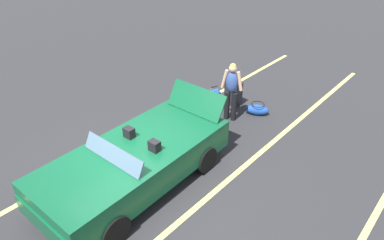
% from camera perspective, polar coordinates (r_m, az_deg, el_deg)
% --- Properties ---
extents(ground_plane, '(80.00, 80.00, 0.00)m').
position_cam_1_polar(ground_plane, '(7.47, -9.00, -10.51)').
color(ground_plane, '#28282B').
extents(lot_line_near, '(18.00, 0.12, 0.01)m').
position_cam_1_polar(lot_line_near, '(8.33, -15.02, -6.24)').
color(lot_line_near, '#EAE066').
rests_on(lot_line_near, ground_plane).
extents(lot_line_mid, '(18.00, 0.12, 0.01)m').
position_cam_1_polar(lot_line_mid, '(6.73, -1.04, -15.79)').
color(lot_line_mid, '#EAE066').
rests_on(lot_line_mid, ground_plane).
extents(convertible_car, '(4.26, 1.93, 1.50)m').
position_cam_1_polar(convertible_car, '(6.99, -10.60, -7.69)').
color(convertible_car, '#0F4C2D').
rests_on(convertible_car, ground_plane).
extents(suitcase_large_black, '(0.35, 0.51, 0.74)m').
position_cam_1_polar(suitcase_large_black, '(10.21, 6.93, 4.52)').
color(suitcase_large_black, black).
rests_on(suitcase_large_black, ground_plane).
extents(suitcase_medium_bright, '(0.46, 0.37, 0.82)m').
position_cam_1_polar(suitcase_medium_bright, '(9.79, 3.45, 3.11)').
color(suitcase_medium_bright, '#1E479E').
rests_on(suitcase_medium_bright, ground_plane).
extents(duffel_bag, '(0.57, 0.71, 0.34)m').
position_cam_1_polar(duffel_bag, '(9.85, 10.86, 1.73)').
color(duffel_bag, '#1E479E').
rests_on(duffel_bag, ground_plane).
extents(traveler_person, '(0.32, 0.60, 1.65)m').
position_cam_1_polar(traveler_person, '(9.16, 6.63, 5.19)').
color(traveler_person, black).
rests_on(traveler_person, ground_plane).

